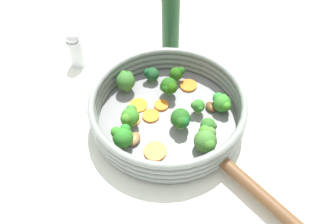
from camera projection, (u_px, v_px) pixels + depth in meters
name	position (u px, v px, depth m)	size (l,w,h in m)	color
ground_plane	(168.00, 121.00, 0.74)	(4.00, 4.00, 0.00)	white
skillet	(168.00, 118.00, 0.74)	(0.32, 0.32, 0.02)	gray
skillet_rim_wall	(168.00, 107.00, 0.71)	(0.34, 0.34, 0.06)	gray
skillet_handle	(264.00, 198.00, 0.59)	(0.03, 0.03, 0.21)	brown
skillet_rivet_left	(206.00, 169.00, 0.64)	(0.01, 0.01, 0.01)	gray
skillet_rivet_right	(229.00, 150.00, 0.67)	(0.01, 0.01, 0.01)	gray
carrot_slice_0	(161.00, 105.00, 0.75)	(0.03, 0.03, 0.01)	orange
carrot_slice_1	(151.00, 116.00, 0.73)	(0.04, 0.04, 0.01)	orange
carrot_slice_2	(188.00, 86.00, 0.79)	(0.04, 0.04, 0.01)	orange
carrot_slice_3	(178.00, 119.00, 0.72)	(0.04, 0.04, 0.01)	orange
carrot_slice_4	(131.00, 119.00, 0.72)	(0.04, 0.04, 0.00)	#ED923E
carrot_slice_5	(138.00, 105.00, 0.75)	(0.04, 0.04, 0.00)	orange
carrot_slice_6	(155.00, 151.00, 0.67)	(0.05, 0.05, 0.01)	orange
broccoli_floret_0	(123.00, 136.00, 0.66)	(0.05, 0.05, 0.05)	#6C9655
broccoli_floret_1	(181.00, 119.00, 0.68)	(0.05, 0.04, 0.05)	#7CB069
broccoli_floret_2	(208.00, 126.00, 0.68)	(0.03, 0.04, 0.04)	#7D9C50
broccoli_floret_3	(206.00, 140.00, 0.66)	(0.06, 0.05, 0.05)	#6A8754
broccoli_floret_4	(130.00, 116.00, 0.69)	(0.05, 0.04, 0.05)	#8AAD6D
broccoli_floret_5	(198.00, 106.00, 0.72)	(0.03, 0.03, 0.04)	#79995E
broccoli_floret_6	(151.00, 74.00, 0.79)	(0.03, 0.04, 0.04)	#7CB362
broccoli_floret_7	(222.00, 102.00, 0.72)	(0.04, 0.04, 0.04)	#7AA66C
broccoli_floret_8	(178.00, 74.00, 0.78)	(0.03, 0.04, 0.04)	#83A668
broccoli_floret_9	(169.00, 87.00, 0.75)	(0.04, 0.04, 0.05)	#6C9D5D
broccoli_floret_10	(126.00, 80.00, 0.76)	(0.05, 0.04, 0.06)	#648945
mushroom_piece_0	(166.00, 86.00, 0.78)	(0.03, 0.02, 0.01)	brown
mushroom_piece_1	(211.00, 107.00, 0.74)	(0.03, 0.02, 0.01)	brown
mushroom_piece_2	(134.00, 139.00, 0.68)	(0.04, 0.03, 0.01)	olive
salt_shaker	(75.00, 49.00, 0.83)	(0.04, 0.04, 0.10)	silver
oil_bottle	(171.00, 19.00, 0.84)	(0.05, 0.05, 0.23)	#193D1E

